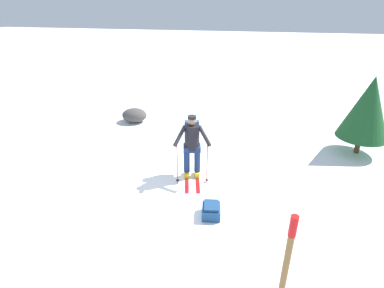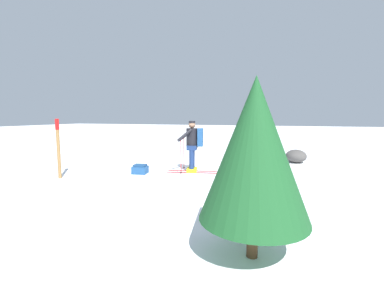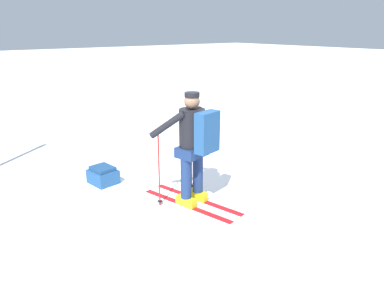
{
  "view_description": "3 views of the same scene",
  "coord_description": "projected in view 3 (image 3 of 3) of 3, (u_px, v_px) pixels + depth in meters",
  "views": [
    {
      "loc": [
        1.52,
        -5.63,
        3.98
      ],
      "look_at": [
        0.18,
        0.66,
        0.88
      ],
      "focal_mm": 28.0,
      "sensor_mm": 36.0,
      "label": 1
    },
    {
      "loc": [
        7.68,
        3.14,
        1.75
      ],
      "look_at": [
        0.18,
        0.66,
        0.88
      ],
      "focal_mm": 24.0,
      "sensor_mm": 36.0,
      "label": 2
    },
    {
      "loc": [
        3.15,
        4.53,
        2.42
      ],
      "look_at": [
        0.18,
        0.66,
        0.88
      ],
      "focal_mm": 35.0,
      "sensor_mm": 36.0,
      "label": 3
    }
  ],
  "objects": [
    {
      "name": "dropped_backpack",
      "position": [
        103.0,
        175.0,
        6.02
      ],
      "size": [
        0.42,
        0.48,
        0.28
      ],
      "color": "navy",
      "rests_on": "ground_plane"
    },
    {
      "name": "ground_plane",
      "position": [
        176.0,
        185.0,
        5.98
      ],
      "size": [
        80.0,
        80.0,
        0.0
      ],
      "primitive_type": "plane",
      "color": "white"
    },
    {
      "name": "skier",
      "position": [
        194.0,
        142.0,
        5.08
      ],
      "size": [
        0.88,
        1.59,
        1.6
      ],
      "color": "red",
      "rests_on": "ground_plane"
    }
  ]
}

